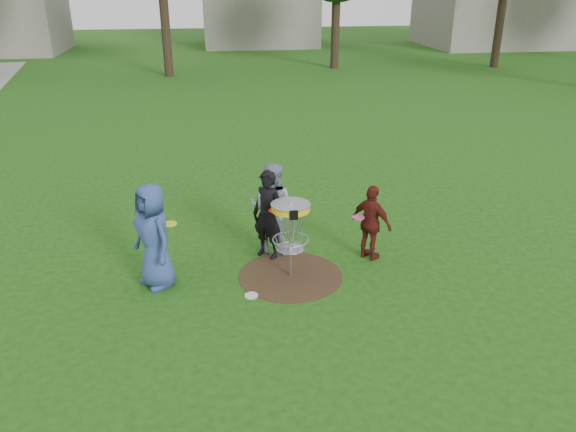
{
  "coord_description": "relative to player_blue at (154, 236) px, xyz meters",
  "views": [
    {
      "loc": [
        -1.3,
        -8.39,
        4.78
      ],
      "look_at": [
        0.0,
        0.3,
        1.0
      ],
      "focal_mm": 35.0,
      "sensor_mm": 36.0,
      "label": 1
    }
  ],
  "objects": [
    {
      "name": "player_blue",
      "position": [
        0.0,
        0.0,
        0.0
      ],
      "size": [
        0.96,
        1.04,
        1.79
      ],
      "primitive_type": "imported",
      "rotation": [
        0.0,
        0.0,
        -0.97
      ],
      "color": "navy",
      "rests_on": "ground"
    },
    {
      "name": "player_black",
      "position": [
        1.95,
        0.75,
        -0.07
      ],
      "size": [
        0.72,
        0.69,
        1.65
      ],
      "primitive_type": "imported",
      "rotation": [
        0.0,
        0.0,
        -0.7
      ],
      "color": "black",
      "rests_on": "ground"
    },
    {
      "name": "player_maroon",
      "position": [
        3.77,
        0.4,
        -0.19
      ],
      "size": [
        0.78,
        0.86,
        1.41
      ],
      "primitive_type": "imported",
      "rotation": [
        0.0,
        0.0,
        2.25
      ],
      "color": "#521812",
      "rests_on": "ground"
    },
    {
      "name": "ground",
      "position": [
        2.24,
        -0.05,
        -0.89
      ],
      "size": [
        100.0,
        100.0,
        0.0
      ],
      "primitive_type": "plane",
      "color": "#19470F",
      "rests_on": "ground"
    },
    {
      "name": "player_grey",
      "position": [
        2.05,
        0.98,
        -0.03
      ],
      "size": [
        1.03,
        0.94,
        1.73
      ],
      "primitive_type": "imported",
      "rotation": [
        0.0,
        0.0,
        2.72
      ],
      "color": "gray",
      "rests_on": "ground"
    },
    {
      "name": "disc_on_grass",
      "position": [
        1.51,
        -0.61,
        -0.88
      ],
      "size": [
        0.22,
        0.22,
        0.02
      ],
      "primitive_type": "cylinder",
      "color": "silver",
      "rests_on": "ground"
    },
    {
      "name": "disc_golf_basket",
      "position": [
        2.24,
        -0.05,
        0.13
      ],
      "size": [
        0.66,
        0.67,
        1.38
      ],
      "color": "#9EA0A5",
      "rests_on": "ground"
    },
    {
      "name": "held_discs",
      "position": [
        1.98,
        0.38,
        0.11
      ],
      "size": [
        3.44,
        0.93,
        0.25
      ],
      "color": "yellow",
      "rests_on": "ground"
    },
    {
      "name": "dirt_patch",
      "position": [
        2.24,
        -0.05,
        -0.89
      ],
      "size": [
        1.8,
        1.8,
        0.01
      ],
      "primitive_type": "cylinder",
      "color": "#47331E",
      "rests_on": "ground"
    }
  ]
}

